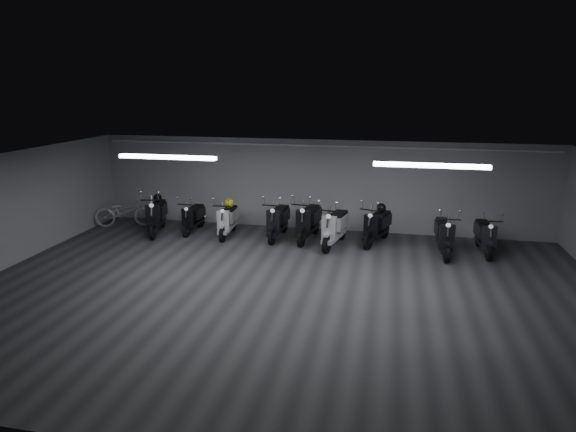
% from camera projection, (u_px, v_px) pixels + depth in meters
% --- Properties ---
extents(floor, '(14.00, 10.00, 0.01)m').
position_uv_depth(floor, '(283.00, 293.00, 10.66)').
color(floor, '#313133').
rests_on(floor, ground).
extents(ceiling, '(14.00, 10.00, 0.01)m').
position_uv_depth(ceiling, '(282.00, 165.00, 9.93)').
color(ceiling, slate).
rests_on(ceiling, ground).
extents(back_wall, '(14.00, 0.01, 2.80)m').
position_uv_depth(back_wall, '(317.00, 185.00, 15.02)').
color(back_wall, '#969698').
rests_on(back_wall, ground).
extents(front_wall, '(14.00, 0.01, 2.80)m').
position_uv_depth(front_wall, '(187.00, 355.00, 5.57)').
color(front_wall, '#969698').
rests_on(front_wall, ground).
extents(fluor_strip_left, '(2.40, 0.18, 0.08)m').
position_uv_depth(fluor_strip_left, '(167.00, 157.00, 11.49)').
color(fluor_strip_left, white).
rests_on(fluor_strip_left, ceiling).
extents(fluor_strip_right, '(2.40, 0.18, 0.08)m').
position_uv_depth(fluor_strip_right, '(431.00, 166.00, 10.30)').
color(fluor_strip_right, white).
rests_on(fluor_strip_right, ceiling).
extents(conduit, '(13.60, 0.05, 0.05)m').
position_uv_depth(conduit, '(318.00, 146.00, 14.63)').
color(conduit, white).
rests_on(conduit, back_wall).
extents(scooter_0, '(1.13, 2.08, 1.47)m').
position_uv_depth(scooter_0, '(156.00, 210.00, 14.73)').
color(scooter_0, black).
rests_on(scooter_0, floor).
extents(scooter_1, '(0.57, 1.66, 1.24)m').
position_uv_depth(scooter_1, '(193.00, 213.00, 14.88)').
color(scooter_1, black).
rests_on(scooter_1, floor).
extents(scooter_2, '(0.67, 1.79, 1.31)m').
position_uv_depth(scooter_2, '(228.00, 215.00, 14.48)').
color(scooter_2, silver).
rests_on(scooter_2, floor).
extents(scooter_3, '(0.75, 1.93, 1.41)m').
position_uv_depth(scooter_3, '(278.00, 215.00, 14.25)').
color(scooter_3, black).
rests_on(scooter_3, floor).
extents(scooter_5, '(0.94, 2.07, 1.49)m').
position_uv_depth(scooter_5, '(309.00, 215.00, 14.07)').
color(scooter_5, black).
rests_on(scooter_5, floor).
extents(scooter_6, '(1.05, 2.06, 1.46)m').
position_uv_depth(scooter_6, '(335.00, 221.00, 13.54)').
color(scooter_6, silver).
rests_on(scooter_6, floor).
extents(scooter_7, '(1.23, 1.97, 1.39)m').
position_uv_depth(scooter_7, '(377.00, 220.00, 13.74)').
color(scooter_7, black).
rests_on(scooter_7, floor).
extents(scooter_8, '(0.70, 1.92, 1.41)m').
position_uv_depth(scooter_8, '(445.00, 229.00, 12.87)').
color(scooter_8, black).
rests_on(scooter_8, floor).
extents(scooter_9, '(0.67, 1.78, 1.30)m').
position_uv_depth(scooter_9, '(485.00, 230.00, 12.96)').
color(scooter_9, black).
rests_on(scooter_9, floor).
extents(bicycle, '(1.92, 1.19, 1.17)m').
position_uv_depth(bicycle, '(124.00, 209.00, 15.49)').
color(bicycle, silver).
rests_on(bicycle, floor).
extents(helmet_0, '(0.26, 0.26, 0.26)m').
position_uv_depth(helmet_0, '(157.00, 198.00, 14.92)').
color(helmet_0, black).
rests_on(helmet_0, scooter_0).
extents(helmet_1, '(0.28, 0.28, 0.28)m').
position_uv_depth(helmet_1, '(229.00, 203.00, 14.63)').
color(helmet_1, '#F8EC0E').
rests_on(helmet_1, scooter_2).
extents(helmet_2, '(0.27, 0.27, 0.27)m').
position_uv_depth(helmet_2, '(381.00, 208.00, 13.88)').
color(helmet_2, black).
rests_on(helmet_2, scooter_7).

